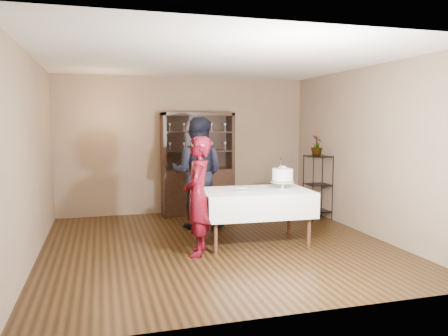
{
  "coord_description": "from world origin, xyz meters",
  "views": [
    {
      "loc": [
        -1.63,
        -6.14,
        1.81
      ],
      "look_at": [
        0.14,
        0.1,
        1.13
      ],
      "focal_mm": 35.0,
      "sensor_mm": 36.0,
      "label": 1
    }
  ],
  "objects_px": {
    "plant_etagere": "(318,184)",
    "woman": "(198,196)",
    "cake": "(283,176)",
    "potted_plant": "(317,146)",
    "china_hutch": "(198,180)",
    "cake_table": "(256,203)",
    "man": "(198,173)"
  },
  "relations": [
    {
      "from": "plant_etagere",
      "to": "cake",
      "type": "relative_size",
      "value": 2.48
    },
    {
      "from": "man",
      "to": "woman",
      "type": "bearing_deg",
      "value": 102.85
    },
    {
      "from": "cake",
      "to": "plant_etagere",
      "type": "bearing_deg",
      "value": 45.1
    },
    {
      "from": "cake_table",
      "to": "cake",
      "type": "height_order",
      "value": "cake"
    },
    {
      "from": "plant_etagere",
      "to": "woman",
      "type": "distance_m",
      "value": 3.1
    },
    {
      "from": "plant_etagere",
      "to": "woman",
      "type": "relative_size",
      "value": 0.74
    },
    {
      "from": "plant_etagere",
      "to": "potted_plant",
      "type": "bearing_deg",
      "value": 171.34
    },
    {
      "from": "man",
      "to": "cake",
      "type": "bearing_deg",
      "value": 157.11
    },
    {
      "from": "potted_plant",
      "to": "man",
      "type": "bearing_deg",
      "value": -177.33
    },
    {
      "from": "cake_table",
      "to": "china_hutch",
      "type": "bearing_deg",
      "value": 99.21
    },
    {
      "from": "china_hutch",
      "to": "cake",
      "type": "xyz_separation_m",
      "value": [
        0.81,
        -2.33,
        0.34
      ]
    },
    {
      "from": "cake_table",
      "to": "cake",
      "type": "bearing_deg",
      "value": -0.28
    },
    {
      "from": "cake_table",
      "to": "man",
      "type": "distance_m",
      "value": 1.37
    },
    {
      "from": "woman",
      "to": "cake",
      "type": "xyz_separation_m",
      "value": [
        1.38,
        0.32,
        0.19
      ]
    },
    {
      "from": "potted_plant",
      "to": "plant_etagere",
      "type": "bearing_deg",
      "value": -8.66
    },
    {
      "from": "woman",
      "to": "potted_plant",
      "type": "relative_size",
      "value": 4.25
    },
    {
      "from": "man",
      "to": "china_hutch",
      "type": "bearing_deg",
      "value": -77.03
    },
    {
      "from": "cake_table",
      "to": "man",
      "type": "height_order",
      "value": "man"
    },
    {
      "from": "china_hutch",
      "to": "cake_table",
      "type": "height_order",
      "value": "china_hutch"
    },
    {
      "from": "china_hutch",
      "to": "man",
      "type": "bearing_deg",
      "value": -102.19
    },
    {
      "from": "woman",
      "to": "china_hutch",
      "type": "bearing_deg",
      "value": -173.05
    },
    {
      "from": "china_hutch",
      "to": "cake",
      "type": "distance_m",
      "value": 2.49
    },
    {
      "from": "woman",
      "to": "man",
      "type": "distance_m",
      "value": 1.53
    },
    {
      "from": "plant_etagere",
      "to": "china_hutch",
      "type": "bearing_deg",
      "value": 153.17
    },
    {
      "from": "cake_table",
      "to": "potted_plant",
      "type": "bearing_deg",
      "value": 37.54
    },
    {
      "from": "woman",
      "to": "man",
      "type": "relative_size",
      "value": 0.86
    },
    {
      "from": "potted_plant",
      "to": "cake_table",
      "type": "bearing_deg",
      "value": -142.46
    },
    {
      "from": "woman",
      "to": "cake",
      "type": "relative_size",
      "value": 3.37
    },
    {
      "from": "china_hutch",
      "to": "plant_etagere",
      "type": "bearing_deg",
      "value": -26.83
    },
    {
      "from": "potted_plant",
      "to": "china_hutch",
      "type": "bearing_deg",
      "value": 152.89
    },
    {
      "from": "plant_etagere",
      "to": "man",
      "type": "bearing_deg",
      "value": -177.51
    },
    {
      "from": "man",
      "to": "potted_plant",
      "type": "bearing_deg",
      "value": -152.17
    }
  ]
}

